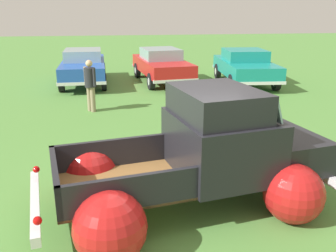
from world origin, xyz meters
TOP-DOWN VIEW (x-y plane):
  - ground_plane at (0.00, 0.00)m, footprint 80.00×80.00m
  - vintage_pickup_truck at (0.38, 0.07)m, footprint 4.89×3.41m
  - show_car_0 at (-2.23, 10.73)m, footprint 1.91×4.67m
  - show_car_1 at (1.08, 10.63)m, footprint 2.32×4.64m
  - show_car_2 at (4.51, 9.68)m, footprint 2.26×4.49m
  - spectator_0 at (-1.73, 6.16)m, footprint 0.48×0.48m

SIDE VIEW (x-z plane):
  - ground_plane at x=0.00m, z-range 0.00..0.00m
  - vintage_pickup_truck at x=0.38m, z-range -0.22..1.74m
  - show_car_1 at x=1.08m, z-range 0.07..1.50m
  - show_car_0 at x=-2.23m, z-range 0.07..1.50m
  - show_car_2 at x=4.51m, z-range 0.07..1.50m
  - spectator_0 at x=-1.73m, z-range 0.11..1.71m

